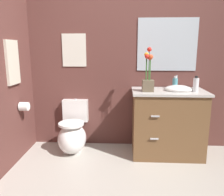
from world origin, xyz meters
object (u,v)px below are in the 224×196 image
(flower_vase, at_px, (148,78))
(lotion_bottle, at_px, (196,85))
(wall_mirror, at_px, (167,45))
(hanging_towel, at_px, (13,62))
(vanity_cabinet, at_px, (168,122))
(soap_bottle, at_px, (175,83))
(wall_poster, at_px, (74,50))
(toilet, at_px, (73,134))
(toilet_paper_roll, at_px, (24,106))

(flower_vase, xyz_separation_m, lotion_bottle, (0.59, 0.00, -0.08))
(wall_mirror, bearing_deg, hanging_towel, -163.72)
(lotion_bottle, bearing_deg, wall_mirror, 130.90)
(vanity_cabinet, relative_size, flower_vase, 1.94)
(vanity_cabinet, xyz_separation_m, soap_bottle, (0.09, 0.10, 0.50))
(vanity_cabinet, bearing_deg, wall_mirror, 90.52)
(vanity_cabinet, bearing_deg, lotion_bottle, -11.95)
(wall_poster, bearing_deg, soap_bottle, -7.88)
(toilet, relative_size, toilet_paper_roll, 6.27)
(hanging_towel, bearing_deg, toilet, 24.81)
(lotion_bottle, xyz_separation_m, wall_mirror, (-0.31, 0.36, 0.49))
(flower_vase, xyz_separation_m, hanging_towel, (-1.62, -0.19, 0.20))
(lotion_bottle, distance_m, wall_poster, 1.68)
(soap_bottle, relative_size, wall_mirror, 0.21)
(wall_poster, xyz_separation_m, toilet_paper_roll, (-0.56, -0.46, -0.70))
(wall_poster, bearing_deg, wall_mirror, 0.00)
(soap_bottle, relative_size, lotion_bottle, 0.87)
(wall_poster, bearing_deg, flower_vase, -19.99)
(wall_poster, distance_m, wall_mirror, 1.28)
(flower_vase, xyz_separation_m, wall_mirror, (0.28, 0.36, 0.41))
(vanity_cabinet, relative_size, hanging_towel, 2.03)
(vanity_cabinet, relative_size, toilet_paper_roll, 9.58)
(soap_bottle, bearing_deg, wall_mirror, 115.93)
(vanity_cabinet, height_order, flower_vase, flower_vase)
(flower_vase, height_order, lotion_bottle, flower_vase)
(soap_bottle, xyz_separation_m, toilet_paper_roll, (-1.93, -0.27, -0.27))
(toilet, height_order, wall_mirror, wall_mirror)
(vanity_cabinet, height_order, wall_mirror, wall_mirror)
(wall_poster, bearing_deg, vanity_cabinet, -12.94)
(wall_mirror, xyz_separation_m, toilet_paper_roll, (-1.84, -0.46, -0.77))
(soap_bottle, relative_size, hanging_towel, 0.33)
(flower_vase, distance_m, toilet_paper_roll, 1.60)
(toilet, relative_size, wall_poster, 1.54)
(hanging_towel, bearing_deg, soap_bottle, 10.38)
(lotion_bottle, height_order, wall_poster, wall_poster)
(flower_vase, relative_size, toilet_paper_roll, 4.94)
(flower_vase, bearing_deg, wall_poster, 160.01)
(wall_mirror, bearing_deg, toilet, -168.16)
(toilet, distance_m, toilet_paper_roll, 0.74)
(wall_poster, xyz_separation_m, hanging_towel, (-0.62, -0.55, -0.14))
(soap_bottle, xyz_separation_m, hanging_towel, (-1.99, -0.36, 0.29))
(hanging_towel, bearing_deg, wall_poster, 41.82)
(vanity_cabinet, relative_size, wall_mirror, 1.32)
(toilet, xyz_separation_m, wall_poster, (-0.00, 0.27, 1.13))
(hanging_towel, distance_m, toilet_paper_roll, 0.57)
(soap_bottle, distance_m, toilet_paper_roll, 1.97)
(wall_mirror, bearing_deg, vanity_cabinet, -89.48)
(vanity_cabinet, bearing_deg, wall_poster, 167.06)
(lotion_bottle, bearing_deg, flower_vase, -179.68)
(flower_vase, bearing_deg, lotion_bottle, 0.32)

